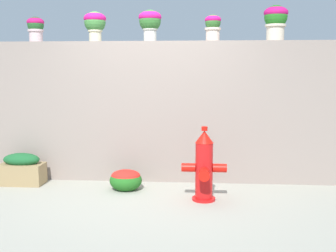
# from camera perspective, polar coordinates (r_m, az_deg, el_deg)

# --- Properties ---
(ground_plane) EXTENTS (24.00, 24.00, 0.00)m
(ground_plane) POSITION_cam_1_polar(r_m,az_deg,el_deg) (5.20, -3.06, -10.06)
(ground_plane) COLOR #999789
(stone_wall) EXTENTS (5.86, 0.31, 1.97)m
(stone_wall) POSITION_cam_1_polar(r_m,az_deg,el_deg) (5.97, -1.88, 1.95)
(stone_wall) COLOR gray
(stone_wall) RESTS_ON ground
(potted_plant_1) EXTENTS (0.24, 0.24, 0.35)m
(potted_plant_1) POSITION_cam_1_polar(r_m,az_deg,el_deg) (6.36, -17.60, 12.75)
(potted_plant_1) COLOR beige
(potted_plant_1) RESTS_ON stone_wall
(potted_plant_2) EXTENTS (0.31, 0.31, 0.42)m
(potted_plant_2) POSITION_cam_1_polar(r_m,az_deg,el_deg) (6.13, -9.93, 13.72)
(potted_plant_2) COLOR beige
(potted_plant_2) RESTS_ON stone_wall
(potted_plant_3) EXTENTS (0.32, 0.32, 0.44)m
(potted_plant_3) POSITION_cam_1_polar(r_m,az_deg,el_deg) (6.01, -2.47, 14.06)
(potted_plant_3) COLOR #BAB7AC
(potted_plant_3) RESTS_ON stone_wall
(potted_plant_4) EXTENTS (0.22, 0.22, 0.36)m
(potted_plant_4) POSITION_cam_1_polar(r_m,az_deg,el_deg) (5.91, 6.14, 13.46)
(potted_plant_4) COLOR beige
(potted_plant_4) RESTS_ON stone_wall
(potted_plant_5) EXTENTS (0.33, 0.33, 0.48)m
(potted_plant_5) POSITION_cam_1_polar(r_m,az_deg,el_deg) (6.05, 14.47, 13.93)
(potted_plant_5) COLOR beige
(potted_plant_5) RESTS_ON stone_wall
(fire_hydrant) EXTENTS (0.55, 0.43, 0.91)m
(fire_hydrant) POSITION_cam_1_polar(r_m,az_deg,el_deg) (5.09, 4.94, -5.66)
(fire_hydrant) COLOR red
(fire_hydrant) RESTS_ON ground
(flower_bush_left) EXTENTS (0.43, 0.39, 0.28)m
(flower_bush_left) POSITION_cam_1_polar(r_m,az_deg,el_deg) (5.60, -5.78, -7.20)
(flower_bush_left) COLOR #22651E
(flower_bush_left) RESTS_ON ground
(planter_box) EXTENTS (0.60, 0.32, 0.44)m
(planter_box) POSITION_cam_1_polar(r_m,az_deg,el_deg) (6.17, -19.30, -5.62)
(planter_box) COLOR #977C52
(planter_box) RESTS_ON ground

